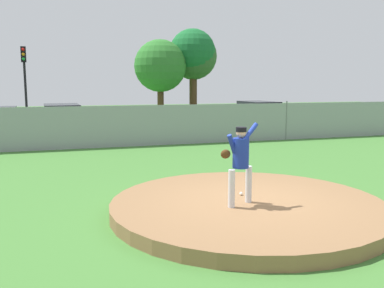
{
  "coord_description": "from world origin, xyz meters",
  "views": [
    {
      "loc": [
        -3.6,
        -7.62,
        2.64
      ],
      "look_at": [
        -0.34,
        2.74,
        1.08
      ],
      "focal_mm": 39.02,
      "sensor_mm": 36.0,
      "label": 1
    }
  ],
  "objects": [
    {
      "name": "pitchers_mound",
      "position": [
        0.0,
        0.0,
        0.13
      ],
      "size": [
        5.64,
        5.64,
        0.26
      ],
      "primitive_type": "cylinder",
      "color": "olive",
      "rests_on": "ground_plane"
    },
    {
      "name": "pitcher_youth",
      "position": [
        -0.28,
        -0.23,
        1.22
      ],
      "size": [
        0.81,
        0.36,
        1.63
      ],
      "color": "silver",
      "rests_on": "pitchers_mound"
    },
    {
      "name": "baseball",
      "position": [
        0.04,
        0.41,
        0.3
      ],
      "size": [
        0.07,
        0.07,
        0.07
      ],
      "primitive_type": "sphere",
      "color": "white",
      "rests_on": "pitchers_mound"
    },
    {
      "name": "tree_leaning_west",
      "position": [
        6.53,
        24.4,
        5.09
      ],
      "size": [
        3.65,
        3.65,
        6.97
      ],
      "color": "#4C331E",
      "rests_on": "ground_plane"
    },
    {
      "name": "parked_car_charcoal",
      "position": [
        7.66,
        14.91,
        0.79
      ],
      "size": [
        2.02,
        4.88,
        1.63
      ],
      "color": "#232328",
      "rests_on": "ground_plane"
    },
    {
      "name": "traffic_light_near",
      "position": [
        -5.53,
        18.93,
        3.29
      ],
      "size": [
        0.28,
        0.46,
        4.81
      ],
      "color": "black",
      "rests_on": "ground_plane"
    },
    {
      "name": "ground_plane",
      "position": [
        0.0,
        6.0,
        0.0
      ],
      "size": [
        80.0,
        80.0,
        0.0
      ],
      "primitive_type": "plane",
      "color": "#427A33"
    },
    {
      "name": "traffic_cone_orange",
      "position": [
        2.2,
        14.19,
        0.26
      ],
      "size": [
        0.4,
        0.4,
        0.55
      ],
      "color": "orange",
      "rests_on": "asphalt_strip"
    },
    {
      "name": "parked_car_silver",
      "position": [
        -3.55,
        14.13,
        0.79
      ],
      "size": [
        2.0,
        4.83,
        1.65
      ],
      "color": "#B7BABF",
      "rests_on": "ground_plane"
    },
    {
      "name": "asphalt_strip",
      "position": [
        0.0,
        14.5,
        0.0
      ],
      "size": [
        44.0,
        7.0,
        0.01
      ],
      "primitive_type": "cube",
      "color": "#2B2B2D",
      "rests_on": "ground_plane"
    },
    {
      "name": "tree_broad_left",
      "position": [
        6.68,
        24.64,
        4.81
      ],
      "size": [
        3.77,
        3.77,
        6.76
      ],
      "color": "#4C331E",
      "rests_on": "ground_plane"
    },
    {
      "name": "tree_bushy_near",
      "position": [
        3.79,
        23.88,
        4.0
      ],
      "size": [
        3.97,
        3.97,
        6.02
      ],
      "color": "#4C331E",
      "rests_on": "ground_plane"
    },
    {
      "name": "chainlink_fence",
      "position": [
        0.0,
        10.0,
        0.88
      ],
      "size": [
        33.49,
        0.07,
        1.85
      ],
      "color": "gray",
      "rests_on": "ground_plane"
    }
  ]
}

